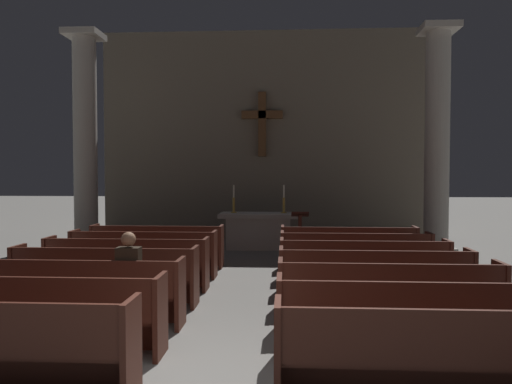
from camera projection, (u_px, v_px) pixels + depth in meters
The scene contains 21 objects.
pew_left_row_2 at pixel (38, 314), 5.81m from camera, with size 2.96×0.50×0.95m.
pew_left_row_3 at pixel (77, 292), 6.89m from camera, with size 2.96×0.50×0.95m.
pew_left_row_4 at pixel (105, 276), 7.97m from camera, with size 2.96×0.50×0.95m.
pew_left_row_5 at pixel (127, 263), 9.05m from camera, with size 2.96×0.50×0.95m.
pew_left_row_6 at pixel (144, 254), 10.13m from camera, with size 2.96×0.50×0.95m.
pew_left_row_7 at pixel (157, 246), 11.21m from camera, with size 2.96×0.50×0.95m.
pew_right_row_1 at pixel (439, 356), 4.47m from camera, with size 2.96×0.50×0.95m.
pew_right_row_2 at pixel (409, 320), 5.55m from camera, with size 2.96×0.50×0.95m.
pew_right_row_3 at pixel (389, 296), 6.63m from camera, with size 2.96×0.50×0.95m.
pew_right_row_4 at pixel (375, 279), 7.71m from camera, with size 2.96×0.50×0.95m.
pew_right_row_5 at pixel (364, 266), 8.79m from camera, with size 2.96×0.50×0.95m.
pew_right_row_6 at pixel (355, 256), 9.87m from camera, with size 2.96×0.50×0.95m.
pew_right_row_7 at pixel (349, 248), 10.95m from camera, with size 2.96×0.50×0.95m.
column_left_second at pixel (85, 145), 13.44m from camera, with size 0.94×0.94×5.92m.
column_right_second at pixel (437, 144), 12.88m from camera, with size 0.94×0.94×5.92m.
altar at pixel (259, 230), 13.88m from camera, with size 2.20×0.90×1.01m.
candlestick_left at pixel (234, 204), 13.89m from camera, with size 0.16×0.16×0.78m.
candlestick_right at pixel (284, 204), 13.81m from camera, with size 0.16×0.16×0.78m.
apse_with_cross at pixel (263, 135), 16.01m from camera, with size 10.33×0.49×6.66m.
lectern at pixel (300, 235), 12.61m from camera, with size 0.44×0.36×1.15m.
lone_worshipper at pixel (131, 276), 6.87m from camera, with size 0.32×0.43×1.32m.
Camera 1 is at (0.76, -4.54, 2.12)m, focal length 34.91 mm.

